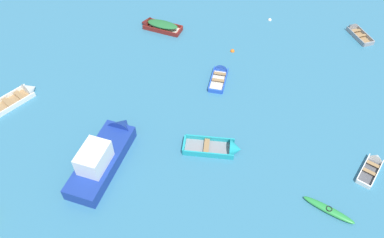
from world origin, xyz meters
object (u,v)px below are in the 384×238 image
object	(u,v)px
rowboat_grey_distant_center	(355,31)
mooring_buoy_far_field	(270,20)
rowboat_maroon_near_left	(156,25)
rowboat_blue_back_row_left	(220,73)
motor_launch_deep_blue_midfield_left	(104,153)
rowboat_white_foreground_center	(373,164)
mooring_buoy_trailing	(232,51)
kayak_green_back_row_right	(329,210)
rowboat_white_outer_right	(22,95)
rowboat_turquoise_far_right	(224,148)

from	to	relation	value
rowboat_grey_distant_center	mooring_buoy_far_field	xyz separation A→B (m)	(-7.15, 3.99, -0.18)
rowboat_maroon_near_left	mooring_buoy_far_field	bearing A→B (deg)	-7.33
rowboat_maroon_near_left	rowboat_blue_back_row_left	xyz separation A→B (m)	(4.03, -8.14, -0.18)
motor_launch_deep_blue_midfield_left	mooring_buoy_far_field	xyz separation A→B (m)	(17.63, 13.44, -0.77)
rowboat_maroon_near_left	rowboat_blue_back_row_left	distance (m)	9.09
rowboat_white_foreground_center	mooring_buoy_trailing	bearing A→B (deg)	110.51
rowboat_grey_distant_center	rowboat_blue_back_row_left	xyz separation A→B (m)	(-14.41, -2.70, -0.02)
kayak_green_back_row_right	rowboat_grey_distant_center	bearing A→B (deg)	55.35
rowboat_maroon_near_left	kayak_green_back_row_right	world-z (taller)	rowboat_maroon_near_left
rowboat_maroon_near_left	mooring_buoy_trailing	size ratio (longest dim) A/B	10.19
rowboat_maroon_near_left	motor_launch_deep_blue_midfield_left	world-z (taller)	motor_launch_deep_blue_midfield_left
rowboat_white_outer_right	rowboat_grey_distant_center	bearing A→B (deg)	2.63
rowboat_grey_distant_center	rowboat_blue_back_row_left	bearing A→B (deg)	-169.38
rowboat_grey_distant_center	rowboat_blue_back_row_left	world-z (taller)	rowboat_blue_back_row_left
motor_launch_deep_blue_midfield_left	rowboat_white_foreground_center	xyz separation A→B (m)	(17.82, -4.95, -0.62)
rowboat_grey_distant_center	rowboat_turquoise_far_right	world-z (taller)	rowboat_turquoise_far_right
rowboat_turquoise_far_right	mooring_buoy_far_field	xyz separation A→B (m)	(9.42, 14.65, -0.22)
rowboat_white_foreground_center	mooring_buoy_far_field	xyz separation A→B (m)	(-0.18, 18.38, -0.16)
motor_launch_deep_blue_midfield_left	rowboat_white_foreground_center	bearing A→B (deg)	-15.52
rowboat_white_outer_right	rowboat_blue_back_row_left	xyz separation A→B (m)	(16.33, -1.29, -0.03)
motor_launch_deep_blue_midfield_left	mooring_buoy_far_field	distance (m)	22.18
kayak_green_back_row_right	rowboat_white_foreground_center	size ratio (longest dim) A/B	0.97
rowboat_maroon_near_left	mooring_buoy_trailing	xyz separation A→B (m)	(6.06, -5.36, -0.35)
kayak_green_back_row_right	mooring_buoy_far_field	bearing A→B (deg)	77.81
mooring_buoy_trailing	kayak_green_back_row_right	bearing A→B (deg)	-87.53
kayak_green_back_row_right	rowboat_white_foreground_center	xyz separation A→B (m)	(4.68, 2.46, 0.00)
rowboat_blue_back_row_left	rowboat_white_outer_right	bearing A→B (deg)	175.49
rowboat_maroon_near_left	motor_launch_deep_blue_midfield_left	distance (m)	16.19
rowboat_grey_distant_center	kayak_green_back_row_right	distance (m)	20.49
rowboat_white_outer_right	motor_launch_deep_blue_midfield_left	xyz separation A→B (m)	(5.95, -8.03, 0.57)
motor_launch_deep_blue_midfield_left	mooring_buoy_far_field	size ratio (longest dim) A/B	19.96
rowboat_grey_distant_center	rowboat_turquoise_far_right	bearing A→B (deg)	-147.23
rowboat_maroon_near_left	rowboat_blue_back_row_left	bearing A→B (deg)	-63.66
mooring_buoy_far_field	rowboat_white_outer_right	bearing A→B (deg)	-167.10
rowboat_blue_back_row_left	motor_launch_deep_blue_midfield_left	size ratio (longest dim) A/B	0.49
rowboat_grey_distant_center	motor_launch_deep_blue_midfield_left	distance (m)	26.53
rowboat_maroon_near_left	mooring_buoy_far_field	size ratio (longest dim) A/B	11.59
kayak_green_back_row_right	mooring_buoy_trailing	world-z (taller)	kayak_green_back_row_right
rowboat_white_foreground_center	mooring_buoy_far_field	world-z (taller)	rowboat_white_foreground_center
motor_launch_deep_blue_midfield_left	mooring_buoy_trailing	size ratio (longest dim) A/B	17.56
rowboat_white_foreground_center	kayak_green_back_row_right	bearing A→B (deg)	-152.26
rowboat_maroon_near_left	kayak_green_back_row_right	bearing A→B (deg)	-73.07
rowboat_grey_distant_center	mooring_buoy_trailing	xyz separation A→B (m)	(-12.38, 0.08, -0.18)
rowboat_turquoise_far_right	rowboat_grey_distant_center	bearing A→B (deg)	32.77
rowboat_blue_back_row_left	rowboat_grey_distant_center	bearing A→B (deg)	10.62
rowboat_white_outer_right	rowboat_turquoise_far_right	xyz separation A→B (m)	(14.17, -9.25, 0.02)
motor_launch_deep_blue_midfield_left	mooring_buoy_trailing	xyz separation A→B (m)	(12.40, 9.53, -0.77)
rowboat_white_outer_right	rowboat_white_foreground_center	xyz separation A→B (m)	(23.77, -12.98, -0.04)
rowboat_grey_distant_center	rowboat_blue_back_row_left	distance (m)	14.66
rowboat_white_outer_right	mooring_buoy_trailing	bearing A→B (deg)	4.66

